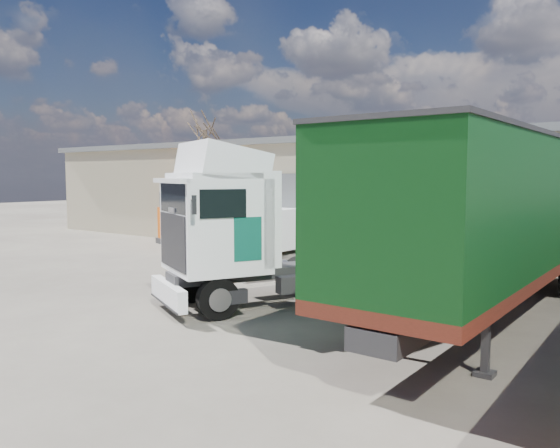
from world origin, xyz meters
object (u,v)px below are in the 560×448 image
Objects in this scene: box_trailer at (501,209)px; orange_skip at (184,229)px; panel_van at (278,229)px; tractor_unit at (245,238)px; bare_tree at (205,118)px.

orange_skip is at bearing 162.93° from box_trailer.
panel_van is at bearing 152.40° from box_trailer.
tractor_unit is 1.95× the size of orange_skip.
bare_tree is 1.93× the size of panel_van.
box_trailer reaches higher than orange_skip.
bare_tree is 2.76× the size of orange_skip.
bare_tree reaches higher than orange_skip.
orange_skip is at bearing 169.89° from tractor_unit.
box_trailer is at bearing -32.78° from bare_tree.
tractor_unit reaches higher than orange_skip.
box_trailer is at bearing 52.12° from tractor_unit.
panel_van is at bearing 26.99° from orange_skip.
panel_van is at bearing 148.33° from tractor_unit.
bare_tree is at bearing 149.62° from orange_skip.
tractor_unit is at bearing -16.98° from orange_skip.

